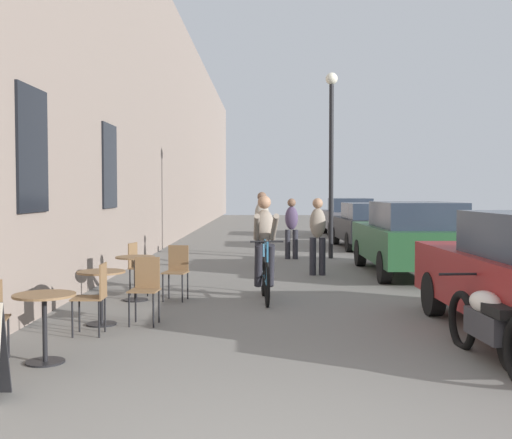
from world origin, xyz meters
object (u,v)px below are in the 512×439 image
(parked_motorcycle, at_px, (490,325))
(cafe_chair_far_toward_street, at_px, (177,268))
(cafe_chair_mid_toward_street, at_px, (95,293))
(pedestrian_far, at_px, (292,225))
(cafe_table_mid, at_px, (101,286))
(cafe_table_far, at_px, (135,269))
(parked_car_second, at_px, (411,237))
(parked_car_fourth, at_px, (348,216))
(pedestrian_near, at_px, (318,232))
(street_lamp, at_px, (331,141))
(cafe_chair_mid_toward_wall, at_px, (146,285))
(parked_car_third, at_px, (367,225))
(cafe_chair_far_toward_wall, at_px, (138,264))
(pedestrian_mid, at_px, (262,224))
(cyclist_on_bicycle, at_px, (265,250))
(cafe_table_near, at_px, (45,313))

(parked_motorcycle, bearing_deg, cafe_chair_far_toward_street, 134.24)
(cafe_chair_mid_toward_street, xyz_separation_m, pedestrian_far, (2.81, 8.90, 0.38))
(cafe_table_mid, xyz_separation_m, cafe_table_far, (0.07, 1.90, 0.00))
(cafe_chair_mid_toward_street, height_order, cafe_table_far, cafe_chair_mid_toward_street)
(cafe_table_mid, height_order, cafe_chair_mid_toward_street, cafe_chair_mid_toward_street)
(parked_car_second, bearing_deg, pedestrian_far, 127.90)
(cafe_chair_mid_toward_street, relative_size, parked_car_fourth, 0.21)
(pedestrian_near, bearing_deg, cafe_table_far, -135.40)
(pedestrian_far, relative_size, street_lamp, 0.33)
(cafe_chair_mid_toward_wall, relative_size, parked_car_third, 0.22)
(cafe_table_mid, height_order, cafe_chair_far_toward_wall, cafe_chair_far_toward_wall)
(cafe_chair_mid_toward_wall, bearing_deg, pedestrian_mid, 76.85)
(cafe_table_far, xyz_separation_m, parked_car_fourth, (5.42, 14.99, 0.26))
(pedestrian_near, bearing_deg, cyclist_on_bicycle, -110.33)
(cafe_table_mid, height_order, street_lamp, street_lamp)
(cafe_table_near, distance_m, cafe_chair_far_toward_street, 3.96)
(cafe_table_mid, bearing_deg, cafe_chair_mid_toward_wall, 7.48)
(parked_motorcycle, bearing_deg, street_lamp, 93.10)
(cafe_table_near, relative_size, cafe_chair_far_toward_street, 0.81)
(cafe_table_mid, distance_m, parked_car_third, 12.68)
(parked_car_fourth, bearing_deg, pedestrian_mid, -108.26)
(cafe_table_mid, xyz_separation_m, pedestrian_near, (3.30, 5.08, 0.40))
(cafe_table_far, xyz_separation_m, pedestrian_mid, (2.04, 4.75, 0.48))
(parked_car_third, bearing_deg, parked_car_second, -90.58)
(cafe_table_near, bearing_deg, parked_car_second, 52.74)
(pedestrian_near, xyz_separation_m, parked_car_third, (2.06, 6.41, -0.18))
(cafe_table_near, height_order, cafe_chair_mid_toward_street, cafe_chair_mid_toward_street)
(cyclist_on_bicycle, height_order, parked_car_fourth, cyclist_on_bicycle)
(cafe_chair_mid_toward_street, xyz_separation_m, parked_car_fourth, (5.42, 17.49, 0.27))
(cafe_chair_mid_toward_street, bearing_deg, cafe_table_far, 90.12)
(pedestrian_far, xyz_separation_m, parked_car_third, (2.48, 3.19, -0.16))
(pedestrian_near, bearing_deg, pedestrian_far, 97.40)
(cafe_chair_far_toward_wall, relative_size, pedestrian_mid, 0.50)
(cyclist_on_bicycle, xyz_separation_m, parked_motorcycle, (2.32, -3.94, -0.41))
(cyclist_on_bicycle, bearing_deg, parked_car_fourth, 77.40)
(cafe_table_near, bearing_deg, cafe_table_mid, 86.99)
(cafe_chair_far_toward_street, relative_size, parked_car_third, 0.22)
(cafe_table_mid, relative_size, parked_car_second, 0.16)
(cafe_table_near, relative_size, parked_car_second, 0.16)
(cafe_chair_far_toward_wall, xyz_separation_m, street_lamp, (3.94, 5.98, 2.59))
(cafe_chair_far_toward_street, distance_m, pedestrian_mid, 4.89)
(pedestrian_mid, height_order, parked_car_third, pedestrian_mid)
(cafe_chair_far_toward_street, bearing_deg, cafe_table_near, -102.16)
(pedestrian_near, xyz_separation_m, parked_motorcycle, (1.20, -6.97, -0.52))
(parked_motorcycle, bearing_deg, pedestrian_near, 99.74)
(pedestrian_mid, xyz_separation_m, street_lamp, (1.82, 1.86, 2.11))
(pedestrian_mid, xyz_separation_m, parked_car_fourth, (3.38, 10.24, -0.21))
(cafe_chair_far_toward_street, xyz_separation_m, cyclist_on_bicycle, (1.44, 0.08, 0.29))
(cafe_chair_mid_toward_wall, height_order, cafe_chair_far_toward_street, same)
(pedestrian_mid, height_order, parked_car_fourth, pedestrian_mid)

